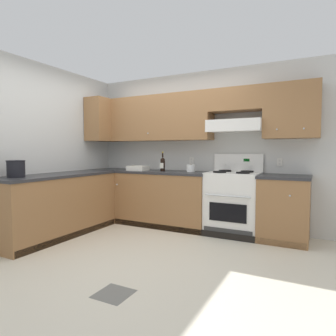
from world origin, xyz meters
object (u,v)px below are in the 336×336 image
(wine_bottle, at_px, (163,164))
(bucket, at_px, (16,168))
(paper_towel_roll, at_px, (191,168))
(bowl, at_px, (138,169))
(stove, at_px, (233,202))

(wine_bottle, bearing_deg, bucket, -122.28)
(bucket, relative_size, paper_towel_roll, 1.71)
(bowl, xyz_separation_m, paper_towel_roll, (0.92, 0.13, 0.03))
(stove, relative_size, paper_towel_roll, 8.98)
(stove, height_order, bowl, stove)
(bowl, xyz_separation_m, bucket, (-0.68, -1.79, 0.09))
(wine_bottle, xyz_separation_m, bucket, (-1.15, -1.82, -0.01))
(bowl, distance_m, bucket, 1.91)
(wine_bottle, height_order, bucket, wine_bottle)
(bowl, distance_m, paper_towel_roll, 0.93)
(stove, height_order, paper_towel_roll, stove)
(stove, bearing_deg, paper_towel_roll, 176.89)
(paper_towel_roll, bearing_deg, bowl, -171.92)
(bowl, bearing_deg, paper_towel_roll, 8.08)
(paper_towel_roll, bearing_deg, bucket, -129.93)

